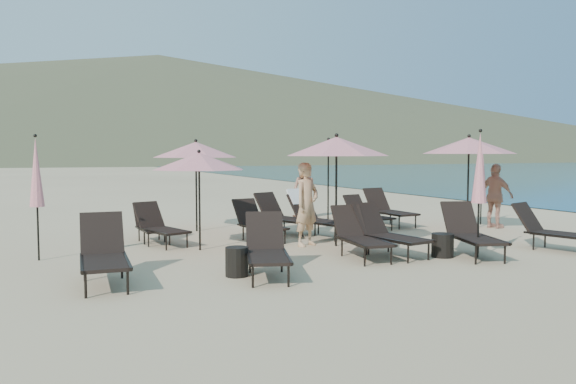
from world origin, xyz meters
name	(u,v)px	position (x,y,z in m)	size (l,w,h in m)	color
ground	(421,260)	(0.00, 0.00, 0.00)	(800.00, 800.00, 0.00)	#D6BA8C
volcanic_headland	(179,109)	(71.37, 302.62, 26.49)	(690.00, 690.00, 55.00)	brown
lounger_0	(104,252)	(-5.66, 0.55, 0.49)	(0.82, 1.85, 1.04)	black
lounger_1	(267,248)	(-3.16, -0.02, 0.46)	(1.17, 1.84, 0.99)	black
lounger_2	(360,235)	(-0.93, 0.68, 0.45)	(0.85, 1.74, 0.96)	black
lounger_3	(388,232)	(-0.27, 0.68, 0.46)	(0.91, 1.80, 0.99)	black
lounger_4	(471,232)	(1.15, -0.07, 0.47)	(1.20, 1.88, 1.01)	black
lounger_5	(552,229)	(3.14, -0.28, 0.44)	(1.04, 1.76, 0.95)	black
lounger_6	(160,226)	(-4.08, 3.86, 0.43)	(1.01, 1.68, 0.91)	black
lounger_7	(151,224)	(-4.16, 4.37, 0.39)	(0.61, 1.49, 0.84)	black
lounger_8	(258,222)	(-1.90, 3.50, 0.43)	(0.84, 1.68, 0.93)	black
lounger_9	(315,214)	(-0.39, 3.55, 0.54)	(1.14, 1.91, 1.12)	black
lounger_10	(367,213)	(1.53, 4.21, 0.41)	(0.79, 1.58, 0.87)	black
lounger_11	(389,209)	(2.41, 4.48, 0.47)	(0.73, 1.78, 1.01)	black
lounger_12	(284,215)	(-0.90, 4.26, 0.47)	(1.20, 1.86, 1.00)	black
umbrella_open_0	(199,161)	(-3.47, 2.83, 1.84)	(1.94, 1.94, 2.09)	black
umbrella_open_1	(336,146)	(-0.65, 2.08, 2.16)	(2.27, 2.27, 2.44)	black
umbrella_open_2	(469,146)	(3.56, 2.63, 2.20)	(2.32, 2.32, 2.49)	black
umbrella_open_3	(196,150)	(-2.75, 5.62, 2.10)	(2.21, 2.21, 2.37)	black
umbrella_open_4	(328,147)	(1.64, 6.55, 2.20)	(2.31, 2.31, 2.48)	black
umbrella_closed_0	(480,168)	(1.15, -0.26, 1.72)	(0.29, 0.29, 2.47)	black
umbrella_closed_1	(482,169)	(4.87, 3.51, 1.58)	(0.27, 0.27, 2.27)	black
umbrella_closed_2	(36,173)	(-6.54, 3.01, 1.65)	(0.28, 0.28, 2.37)	black
side_table_0	(237,262)	(-3.62, 0.16, 0.24)	(0.38, 0.38, 0.48)	black
side_table_1	(443,245)	(0.58, 0.08, 0.23)	(0.43, 0.43, 0.46)	black
beachgoer_a	(307,204)	(-1.21, 2.38, 0.90)	(0.66, 0.43, 1.81)	tan
beachgoer_b	(305,191)	(1.07, 7.01, 0.85)	(0.82, 0.64, 1.70)	#96634D
beachgoer_c	(496,196)	(4.69, 2.81, 0.87)	(1.01, 0.42, 1.73)	tan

